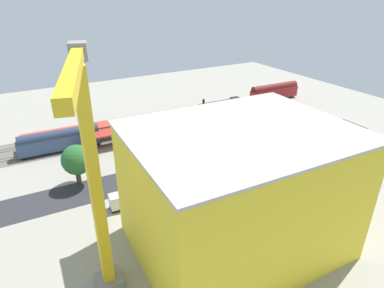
{
  "coord_description": "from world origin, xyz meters",
  "views": [
    {
      "loc": [
        37.34,
        61.72,
        37.49
      ],
      "look_at": [
        3.77,
        1.81,
        4.73
      ],
      "focal_mm": 30.83,
      "sensor_mm": 36.0,
      "label": 1
    }
  ],
  "objects": [
    {
      "name": "ground_plane",
      "position": [
        0.0,
        0.0,
        0.0
      ],
      "size": [
        164.99,
        164.99,
        0.0
      ],
      "primitive_type": "plane",
      "color": "#9E998C",
      "rests_on": "ground"
    },
    {
      "name": "parked_car_1",
      "position": [
        -23.85,
        6.52,
        0.77
      ],
      "size": [
        4.36,
        1.84,
        1.7
      ],
      "color": "black",
      "rests_on": "ground"
    },
    {
      "name": "platform_canopy_far",
      "position": [
        12.81,
        -22.18,
        3.77
      ],
      "size": [
        51.37,
        6.53,
        4.03
      ],
      "color": "#C63D2D",
      "rests_on": "ground"
    },
    {
      "name": "parked_car_4",
      "position": [
        -2.0,
        6.22,
        0.79
      ],
      "size": [
        4.64,
        2.02,
        1.79
      ],
      "color": "black",
      "rests_on": "ground"
    },
    {
      "name": "street_tree_3",
      "position": [
        -2.73,
        -2.57,
        4.92
      ],
      "size": [
        6.22,
        6.22,
        8.04
      ],
      "color": "brown",
      "rests_on": "ground"
    },
    {
      "name": "traffic_light",
      "position": [
        7.79,
        7.73,
        4.71
      ],
      "size": [
        0.5,
        0.36,
        7.19
      ],
      "color": "#333333",
      "rests_on": "ground"
    },
    {
      "name": "construction_roof_slab",
      "position": [
        11.04,
        28.84,
        19.63
      ],
      "size": [
        31.78,
        25.29,
        0.4
      ],
      "primitive_type": "cube",
      "rotation": [
        0.0,
        0.0,
        -0.03
      ],
      "color": "#B7B2A8",
      "rests_on": "construction_building"
    },
    {
      "name": "locomotive",
      "position": [
        -22.91,
        -25.2,
        1.71
      ],
      "size": [
        16.95,
        3.01,
        4.81
      ],
      "color": "black",
      "rests_on": "ground"
    },
    {
      "name": "street_tree_1",
      "position": [
        -3.63,
        -1.67,
        4.29
      ],
      "size": [
        5.08,
        5.08,
        6.85
      ],
      "color": "brown",
      "rests_on": "ground"
    },
    {
      "name": "box_truck_1",
      "position": [
        3.66,
        10.96,
        1.65
      ],
      "size": [
        9.73,
        2.64,
        3.38
      ],
      "color": "black",
      "rests_on": "ground"
    },
    {
      "name": "freight_coach_far",
      "position": [
        29.65,
        -19.58,
        2.98
      ],
      "size": [
        19.94,
        3.48,
        5.68
      ],
      "color": "black",
      "rests_on": "ground"
    },
    {
      "name": "parked_car_2",
      "position": [
        -16.49,
        6.55,
        0.82
      ],
      "size": [
        4.65,
        2.24,
        1.85
      ],
      "color": "black",
      "rests_on": "ground"
    },
    {
      "name": "parked_car_3",
      "position": [
        -9.21,
        6.89,
        0.77
      ],
      "size": [
        4.43,
        1.88,
        1.72
      ],
      "color": "black",
      "rests_on": "ground"
    },
    {
      "name": "street_tree_0",
      "position": [
        29.32,
        -2.11,
        4.47
      ],
      "size": [
        4.29,
        4.29,
        6.65
      ],
      "color": "brown",
      "rests_on": "ground"
    },
    {
      "name": "parked_car_6",
      "position": [
        12.93,
        6.26,
        0.74
      ],
      "size": [
        4.37,
        1.9,
        1.67
      ],
      "color": "black",
      "rests_on": "ground"
    },
    {
      "name": "passenger_coach",
      "position": [
        -45.73,
        -25.21,
        3.19
      ],
      "size": [
        19.91,
        3.53,
        6.05
      ],
      "color": "black",
      "rests_on": "ground"
    },
    {
      "name": "street_tree_2",
      "position": [
        28.93,
        -1.18,
        5.79
      ],
      "size": [
        6.23,
        6.23,
        8.92
      ],
      "color": "brown",
      "rests_on": "ground"
    },
    {
      "name": "parked_car_0",
      "position": [
        -30.56,
        6.74,
        0.82
      ],
      "size": [
        4.63,
        1.92,
        1.86
      ],
      "color": "black",
      "rests_on": "ground"
    },
    {
      "name": "box_truck_2",
      "position": [
        21.19,
        11.16,
        1.79
      ],
      "size": [
        9.73,
        2.93,
        3.66
      ],
      "color": "black",
      "rests_on": "ground"
    },
    {
      "name": "track_rails",
      "position": [
        0.0,
        -22.39,
        0.18
      ],
      "size": [
        103.07,
        10.55,
        0.12
      ],
      "color": "#9E9EA8",
      "rests_on": "ground"
    },
    {
      "name": "rail_bed",
      "position": [
        0.0,
        -22.39,
        0.0
      ],
      "size": [
        103.51,
        16.98,
        0.01
      ],
      "primitive_type": "cube",
      "rotation": [
        0.0,
        0.0,
        -0.03
      ],
      "color": "#665E54",
      "rests_on": "ground"
    },
    {
      "name": "platform_canopy_near",
      "position": [
        -5.32,
        -15.35,
        3.92
      ],
      "size": [
        60.96,
        6.99,
        4.12
      ],
      "color": "#A82D23",
      "rests_on": "ground"
    },
    {
      "name": "tower_crane",
      "position": [
        31.44,
        28.21,
        18.3
      ],
      "size": [
        6.78,
        20.69,
        32.06
      ],
      "color": "gray",
      "rests_on": "ground"
    },
    {
      "name": "parked_car_5",
      "position": [
        5.14,
        7.07,
        0.76
      ],
      "size": [
        4.61,
        1.83,
        1.73
      ],
      "color": "black",
      "rests_on": "ground"
    },
    {
      "name": "box_truck_0",
      "position": [
        -1.96,
        10.67,
        1.64
      ],
      "size": [
        8.79,
        2.8,
        3.37
      ],
      "color": "black",
      "rests_on": "ground"
    },
    {
      "name": "construction_building",
      "position": [
        11.04,
        28.84,
        9.71
      ],
      "size": [
        31.16,
        24.67,
        19.43
      ],
      "primitive_type": "cube",
      "rotation": [
        0.0,
        0.0,
        -0.03
      ],
      "color": "yellow",
      "rests_on": "ground"
    },
    {
      "name": "street_asphalt",
      "position": [
        0.0,
        3.28,
        0.0
      ],
      "size": [
        103.36,
        12.35,
        0.01
      ],
      "primitive_type": "cube",
      "rotation": [
        0.0,
        0.0,
        -0.03
      ],
      "color": "#2D2D33",
      "rests_on": "ground"
    }
  ]
}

